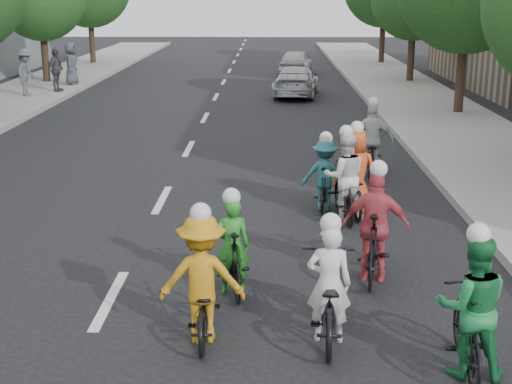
{
  "coord_description": "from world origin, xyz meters",
  "views": [
    {
      "loc": [
        2.25,
        -9.22,
        4.2
      ],
      "look_at": [
        2.02,
        2.11,
        1.0
      ],
      "focal_mm": 50.0,
      "sensor_mm": 36.0,
      "label": 1
    }
  ],
  "objects_px": {
    "spectator_1": "(56,70)",
    "cyclist_3": "(375,236)",
    "cyclist_6": "(344,185)",
    "spectator_0": "(26,72)",
    "spectator_2": "(71,64)",
    "follow_car_trail": "(296,62)",
    "cyclist_4": "(355,182)",
    "cyclist_2": "(203,289)",
    "cyclist_1": "(470,317)",
    "cyclist_5": "(232,255)",
    "cyclist_7": "(325,179)",
    "cyclist_0": "(328,296)",
    "cyclist_8": "(371,149)",
    "follow_car_lead": "(296,81)"
  },
  "relations": [
    {
      "from": "cyclist_1",
      "to": "spectator_2",
      "type": "distance_m",
      "value": 27.07
    },
    {
      "from": "cyclist_4",
      "to": "spectator_0",
      "type": "xyz_separation_m",
      "value": [
        -11.41,
        15.05,
        0.44
      ]
    },
    {
      "from": "cyclist_4",
      "to": "cyclist_7",
      "type": "xyz_separation_m",
      "value": [
        -0.56,
        0.27,
        -0.03
      ]
    },
    {
      "from": "cyclist_2",
      "to": "cyclist_5",
      "type": "height_order",
      "value": "cyclist_2"
    },
    {
      "from": "cyclist_6",
      "to": "spectator_0",
      "type": "height_order",
      "value": "spectator_0"
    },
    {
      "from": "cyclist_1",
      "to": "cyclist_8",
      "type": "height_order",
      "value": "cyclist_8"
    },
    {
      "from": "cyclist_4",
      "to": "cyclist_8",
      "type": "bearing_deg",
      "value": -105.11
    },
    {
      "from": "follow_car_lead",
      "to": "spectator_1",
      "type": "xyz_separation_m",
      "value": [
        -9.98,
        0.13,
        0.43
      ]
    },
    {
      "from": "cyclist_1",
      "to": "cyclist_4",
      "type": "bearing_deg",
      "value": -79.13
    },
    {
      "from": "cyclist_5",
      "to": "follow_car_trail",
      "type": "distance_m",
      "value": 28.1
    },
    {
      "from": "cyclist_4",
      "to": "cyclist_5",
      "type": "distance_m",
      "value": 4.38
    },
    {
      "from": "cyclist_0",
      "to": "cyclist_4",
      "type": "distance_m",
      "value": 5.29
    },
    {
      "from": "follow_car_lead",
      "to": "spectator_1",
      "type": "bearing_deg",
      "value": 5.61
    },
    {
      "from": "cyclist_3",
      "to": "spectator_0",
      "type": "bearing_deg",
      "value": -47.32
    },
    {
      "from": "cyclist_0",
      "to": "cyclist_3",
      "type": "relative_size",
      "value": 1.04
    },
    {
      "from": "spectator_2",
      "to": "cyclist_7",
      "type": "bearing_deg",
      "value": -152.6
    },
    {
      "from": "cyclist_0",
      "to": "cyclist_6",
      "type": "relative_size",
      "value": 1.04
    },
    {
      "from": "follow_car_trail",
      "to": "spectator_2",
      "type": "xyz_separation_m",
      "value": [
        -10.23,
        -5.62,
        0.43
      ]
    },
    {
      "from": "follow_car_lead",
      "to": "follow_car_trail",
      "type": "relative_size",
      "value": 1.13
    },
    {
      "from": "cyclist_8",
      "to": "spectator_2",
      "type": "height_order",
      "value": "spectator_2"
    },
    {
      "from": "cyclist_7",
      "to": "follow_car_trail",
      "type": "distance_m",
      "value": 23.97
    },
    {
      "from": "cyclist_5",
      "to": "spectator_1",
      "type": "distance_m",
      "value": 21.8
    },
    {
      "from": "cyclist_8",
      "to": "spectator_1",
      "type": "height_order",
      "value": "spectator_1"
    },
    {
      "from": "cyclist_4",
      "to": "cyclist_2",
      "type": "bearing_deg",
      "value": 63.39
    },
    {
      "from": "cyclist_8",
      "to": "spectator_2",
      "type": "distance_m",
      "value": 19.26
    },
    {
      "from": "cyclist_3",
      "to": "spectator_0",
      "type": "relative_size",
      "value": 1.01
    },
    {
      "from": "cyclist_2",
      "to": "spectator_2",
      "type": "xyz_separation_m",
      "value": [
        -8.1,
        23.88,
        0.41
      ]
    },
    {
      "from": "cyclist_6",
      "to": "cyclist_7",
      "type": "xyz_separation_m",
      "value": [
        -0.33,
        0.56,
        -0.03
      ]
    },
    {
      "from": "spectator_0",
      "to": "follow_car_trail",
      "type": "bearing_deg",
      "value": -46.23
    },
    {
      "from": "cyclist_1",
      "to": "spectator_1",
      "type": "relative_size",
      "value": 1.01
    },
    {
      "from": "cyclist_4",
      "to": "cyclist_0",
      "type": "bearing_deg",
      "value": 78.58
    },
    {
      "from": "cyclist_7",
      "to": "spectator_2",
      "type": "xyz_separation_m",
      "value": [
        -10.01,
        18.35,
        0.46
      ]
    },
    {
      "from": "cyclist_2",
      "to": "cyclist_4",
      "type": "distance_m",
      "value": 5.81
    },
    {
      "from": "cyclist_4",
      "to": "cyclist_5",
      "type": "height_order",
      "value": "cyclist_4"
    },
    {
      "from": "cyclist_8",
      "to": "spectator_0",
      "type": "xyz_separation_m",
      "value": [
        -12.14,
        12.03,
        0.44
      ]
    },
    {
      "from": "cyclist_2",
      "to": "follow_car_lead",
      "type": "xyz_separation_m",
      "value": [
        1.87,
        21.44,
        -0.05
      ]
    },
    {
      "from": "cyclist_0",
      "to": "cyclist_7",
      "type": "xyz_separation_m",
      "value": [
        0.35,
        5.48,
        0.05
      ]
    },
    {
      "from": "cyclist_3",
      "to": "spectator_0",
      "type": "distance_m",
      "value": 21.57
    },
    {
      "from": "cyclist_5",
      "to": "spectator_0",
      "type": "relative_size",
      "value": 0.89
    },
    {
      "from": "cyclist_5",
      "to": "follow_car_trail",
      "type": "bearing_deg",
      "value": -104.02
    },
    {
      "from": "cyclist_7",
      "to": "follow_car_lead",
      "type": "xyz_separation_m",
      "value": [
        -0.03,
        15.91,
        0.0
      ]
    },
    {
      "from": "cyclist_6",
      "to": "spectator_2",
      "type": "bearing_deg",
      "value": -66.13
    },
    {
      "from": "cyclist_6",
      "to": "spectator_0",
      "type": "xyz_separation_m",
      "value": [
        -11.18,
        15.34,
        0.44
      ]
    },
    {
      "from": "follow_car_trail",
      "to": "cyclist_1",
      "type": "bearing_deg",
      "value": 99.92
    },
    {
      "from": "cyclist_0",
      "to": "cyclist_2",
      "type": "relative_size",
      "value": 1.1
    },
    {
      "from": "spectator_1",
      "to": "cyclist_3",
      "type": "bearing_deg",
      "value": -139.08
    },
    {
      "from": "cyclist_5",
      "to": "cyclist_6",
      "type": "relative_size",
      "value": 0.88
    },
    {
      "from": "cyclist_3",
      "to": "cyclist_6",
      "type": "distance_m",
      "value": 3.01
    },
    {
      "from": "follow_car_trail",
      "to": "spectator_1",
      "type": "bearing_deg",
      "value": 45.89
    },
    {
      "from": "cyclist_7",
      "to": "follow_car_trail",
      "type": "height_order",
      "value": "cyclist_7"
    }
  ]
}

